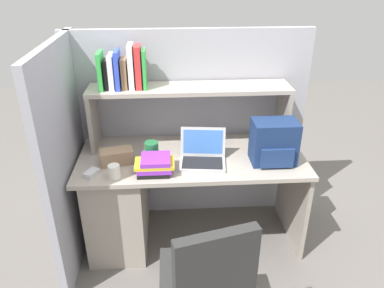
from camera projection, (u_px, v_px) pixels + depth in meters
ground_plane at (192, 236)px, 2.98m from camera, size 8.00×8.00×0.00m
desk at (140, 196)px, 2.77m from camera, size 1.60×0.70×0.73m
cubicle_partition_rear at (188, 128)px, 2.97m from camera, size 1.84×0.05×1.55m
cubicle_partition_left at (68, 157)px, 2.53m from camera, size 0.05×1.06×1.55m
overhead_hutch at (190, 100)px, 2.67m from camera, size 1.44×0.28×0.45m
reference_books_on_shelf at (123, 70)px, 2.54m from camera, size 0.32×0.18×0.30m
laptop at (203, 155)px, 2.55m from camera, size 0.34×0.29×0.22m
backpack at (274, 143)px, 2.51m from camera, size 0.30×0.22×0.30m
computer_mouse at (91, 173)px, 2.41m from camera, size 0.10×0.12×0.03m
paper_cup at (114, 171)px, 2.37m from camera, size 0.08×0.08×0.09m
tissue_box at (117, 156)px, 2.54m from camera, size 0.24×0.17×0.10m
snack_canister at (152, 151)px, 2.57m from camera, size 0.10×0.10×0.13m
desk_book_stack at (155, 165)px, 2.42m from camera, size 0.26×0.19×0.11m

